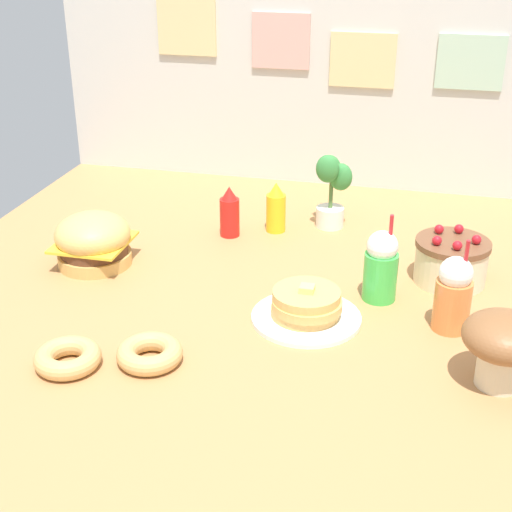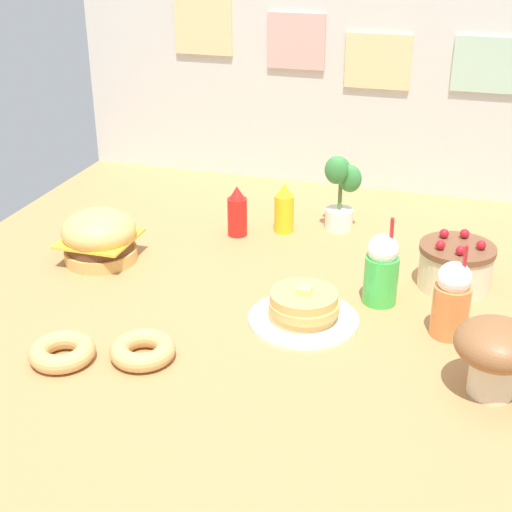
% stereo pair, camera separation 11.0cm
% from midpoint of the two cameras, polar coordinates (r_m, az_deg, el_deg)
% --- Properties ---
extents(ground_plane, '(2.13, 2.14, 0.02)m').
position_cam_midpoint_polar(ground_plane, '(2.12, 1.68, -4.02)').
color(ground_plane, '#B27F4C').
extents(back_wall, '(2.13, 0.04, 0.88)m').
position_cam_midpoint_polar(back_wall, '(2.94, 7.52, 13.77)').
color(back_wall, beige).
rests_on(back_wall, ground_plane).
extents(burger, '(0.24, 0.24, 0.17)m').
position_cam_midpoint_polar(burger, '(2.38, -10.71, 1.45)').
color(burger, '#DBA859').
rests_on(burger, ground_plane).
extents(pancake_stack, '(0.30, 0.30, 0.11)m').
position_cam_midpoint_polar(pancake_stack, '(2.02, 5.25, -4.13)').
color(pancake_stack, white).
rests_on(pancake_stack, ground_plane).
extents(layer_cake, '(0.22, 0.22, 0.16)m').
position_cam_midpoint_polar(layer_cake, '(2.27, 16.51, -0.73)').
color(layer_cake, beige).
rests_on(layer_cake, ground_plane).
extents(ketchup_bottle, '(0.07, 0.07, 0.18)m').
position_cam_midpoint_polar(ketchup_bottle, '(2.52, -0.20, 3.36)').
color(ketchup_bottle, red).
rests_on(ketchup_bottle, ground_plane).
extents(mustard_bottle, '(0.07, 0.07, 0.18)m').
position_cam_midpoint_polar(mustard_bottle, '(2.56, 3.42, 3.61)').
color(mustard_bottle, yellow).
rests_on(mustard_bottle, ground_plane).
extents(cream_soda_cup, '(0.10, 0.10, 0.27)m').
position_cam_midpoint_polar(cream_soda_cup, '(2.12, 11.16, -1.03)').
color(cream_soda_cup, green).
rests_on(cream_soda_cup, ground_plane).
extents(orange_float_cup, '(0.10, 0.10, 0.27)m').
position_cam_midpoint_polar(orange_float_cup, '(2.00, 16.42, -3.27)').
color(orange_float_cup, orange).
rests_on(orange_float_cup, ground_plane).
extents(donut_pink_glaze, '(0.17, 0.17, 0.05)m').
position_cam_midpoint_polar(donut_pink_glaze, '(1.90, -13.14, -7.20)').
color(donut_pink_glaze, tan).
rests_on(donut_pink_glaze, ground_plane).
extents(donut_chocolate, '(0.17, 0.17, 0.05)m').
position_cam_midpoint_polar(donut_chocolate, '(1.87, -7.07, -7.21)').
color(donut_chocolate, tan).
rests_on(donut_chocolate, ground_plane).
extents(potted_plant, '(0.12, 0.11, 0.27)m').
position_cam_midpoint_polar(potted_plant, '(2.58, 7.79, 5.11)').
color(potted_plant, white).
rests_on(potted_plant, ground_plane).
extents(mushroom_stool, '(0.20, 0.20, 0.19)m').
position_cam_midpoint_polar(mushroom_stool, '(1.79, 19.76, -6.91)').
color(mushroom_stool, beige).
rests_on(mushroom_stool, ground_plane).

